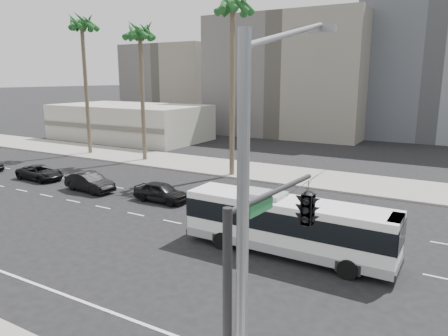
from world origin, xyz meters
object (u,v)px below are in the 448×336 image
Objects in this scene: streetlight_corner at (255,246)px; traffic_signal at (301,219)px; palm_near at (232,10)px; palm_mid at (140,36)px; car_a at (161,192)px; car_c at (40,173)px; car_b at (90,182)px; palm_far at (82,27)px; city_bus at (287,224)px.

streetlight_corner is 2.61m from traffic_signal.
palm_near is 1.10× the size of palm_mid.
palm_mid is (-11.70, 1.62, -1.44)m from palm_near.
streetlight_corner is at bearing -84.25° from traffic_signal.
traffic_signal is 0.45× the size of palm_mid.
traffic_signal reaches higher than car_a.
streetlight_corner is at bearing -118.13° from car_c.
car_b is at bearing 142.08° from streetlight_corner.
palm_near reaches higher than car_c.
palm_far reaches higher than car_a.
palm_far is at bearing 149.71° from traffic_signal.
car_a is 0.27× the size of palm_far.
streetlight_corner reaches higher than city_bus.
palm_near is at bearing -7.86° from palm_mid.
streetlight_corner is at bearing -136.89° from car_a.
palm_far is at bearing 175.51° from palm_near.
palm_mid reaches higher than car_c.
car_b is at bearing -69.51° from palm_mid.
car_c is 18.76m from palm_far.
streetlight_corner is (15.36, -16.41, 5.01)m from car_a.
city_bus is 21.76m from palm_near.
traffic_signal is (15.35, -13.81, 4.78)m from car_a.
palm_mid is (-26.49, 25.10, 7.54)m from traffic_signal.
palm_mid is at bearing 44.62° from car_a.
car_b is at bearing -93.05° from car_c.
car_a is 16.83m from palm_near.
car_b is 0.28× the size of palm_near.
car_a is at bearing 143.49° from traffic_signal.
car_c is 0.32× the size of palm_mid.
city_bus is at bearing -97.98° from car_c.
palm_far is (-12.74, 11.82, 13.63)m from car_b.
traffic_signal is at bearing -35.76° from palm_far.
car_b is 0.29× the size of palm_far.
streetlight_corner reaches higher than traffic_signal.
palm_near is at bearing -3.29° from car_a.
traffic_signal reaches higher than car_c.
palm_mid is (-22.49, 15.45, 11.42)m from city_bus.
palm_mid is at bearing -10.22° from car_c.
palm_mid is (2.34, 11.34, 12.41)m from car_c.
car_a is at bearing 130.84° from streetlight_corner.
palm_near is 11.90m from palm_mid.
city_bus is 0.75× the size of palm_mid.
car_a reaches higher than car_c.
traffic_signal is at bearing -66.59° from city_bus.
streetlight_corner is at bearing -60.42° from palm_near.
palm_mid is (-26.51, 27.70, 7.31)m from streetlight_corner.
palm_far is at bearing -179.69° from palm_mid.
streetlight_corner is 0.64× the size of palm_far.
palm_near is 1.01× the size of palm_far.
traffic_signal is at bearing -114.08° from car_c.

